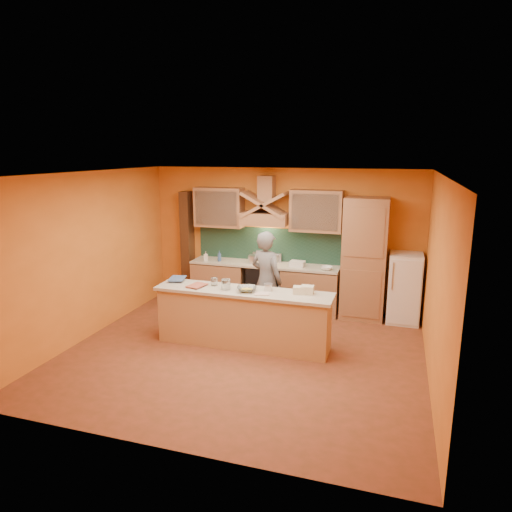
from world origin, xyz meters
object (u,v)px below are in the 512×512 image
(person, at_px, (266,280))
(kitchen_scale, at_px, (268,288))
(stove, at_px, (264,286))
(mixing_bowl, at_px, (247,289))
(fridge, at_px, (404,288))

(person, relative_size, kitchen_scale, 16.29)
(stove, distance_m, mixing_bowl, 2.04)
(kitchen_scale, distance_m, mixing_bowl, 0.35)
(fridge, bearing_deg, stove, 180.00)
(person, distance_m, mixing_bowl, 0.90)
(fridge, bearing_deg, kitchen_scale, -139.53)
(stove, relative_size, person, 0.51)
(person, bearing_deg, mixing_bowl, 108.59)
(mixing_bowl, bearing_deg, stove, 98.19)
(stove, height_order, mixing_bowl, mixing_bowl)
(person, distance_m, kitchen_scale, 0.79)
(person, bearing_deg, stove, -48.79)
(stove, distance_m, person, 1.19)
(stove, height_order, kitchen_scale, kitchen_scale)
(fridge, bearing_deg, mixing_bowl, -141.18)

